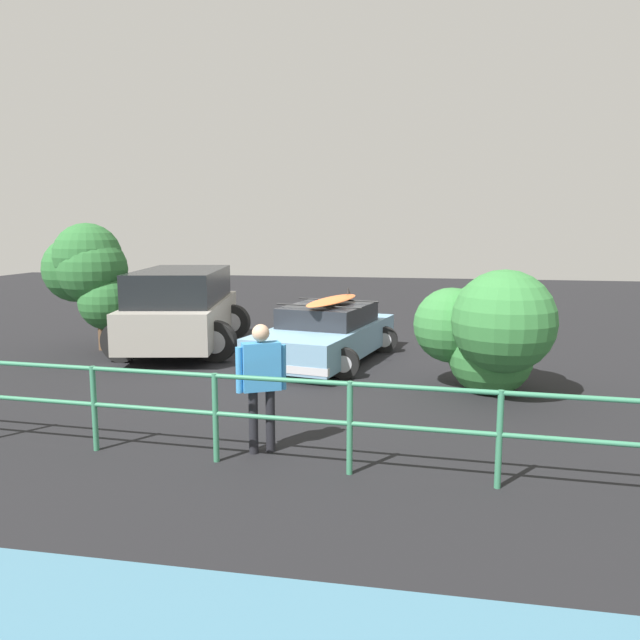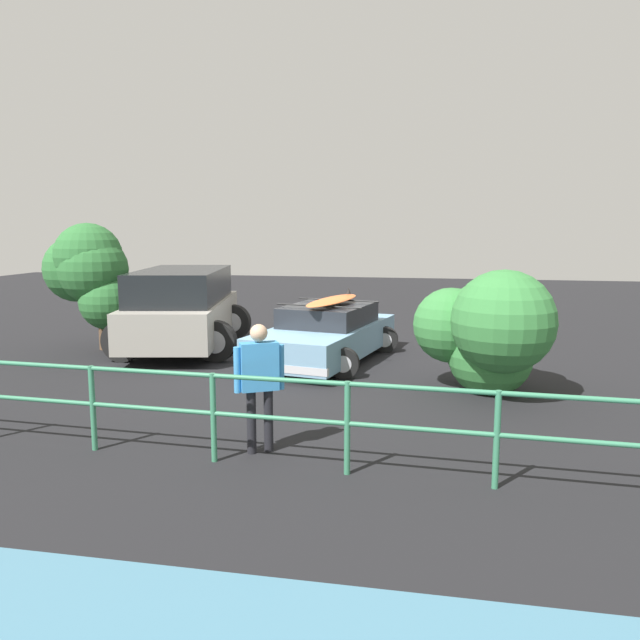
% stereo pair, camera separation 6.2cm
% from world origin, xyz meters
% --- Properties ---
extents(ground_plane, '(44.00, 44.00, 0.02)m').
position_xyz_m(ground_plane, '(0.00, 0.00, -0.01)').
color(ground_plane, black).
rests_on(ground_plane, ground).
extents(sedan_car, '(2.88, 4.56, 1.45)m').
position_xyz_m(sedan_car, '(-0.41, -0.10, 0.57)').
color(sedan_car, '#729EBC').
rests_on(sedan_car, ground).
extents(suv_car, '(3.30, 4.81, 1.83)m').
position_xyz_m(suv_car, '(3.03, -0.65, 0.95)').
color(suv_car, '#9E998E').
rests_on(suv_car, ground).
extents(person_bystander, '(0.56, 0.38, 1.62)m').
position_xyz_m(person_bystander, '(-0.58, 5.39, 0.97)').
color(person_bystander, black).
rests_on(person_bystander, ground).
extents(railing_fence, '(9.79, 0.57, 1.08)m').
position_xyz_m(railing_fence, '(-0.13, 5.80, 0.72)').
color(railing_fence, '#387F5B').
rests_on(railing_fence, ground).
extents(bush_near_left, '(2.30, 2.54, 2.19)m').
position_xyz_m(bush_near_left, '(-3.58, 1.89, 1.11)').
color(bush_near_left, brown).
rests_on(bush_near_left, ground).
extents(bush_near_right, '(2.23, 1.76, 2.87)m').
position_xyz_m(bush_near_right, '(4.90, 0.01, 1.84)').
color(bush_near_right, brown).
rests_on(bush_near_right, ground).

